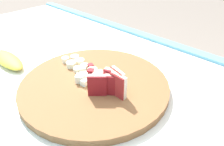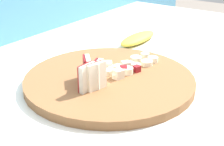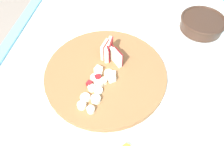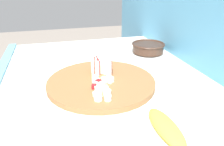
{
  "view_description": "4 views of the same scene",
  "coord_description": "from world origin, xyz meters",
  "px_view_note": "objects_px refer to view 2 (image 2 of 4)",
  "views": [
    {
      "loc": [
        -0.48,
        0.3,
        1.22
      ],
      "look_at": [
        -0.15,
        -0.03,
        0.92
      ],
      "focal_mm": 34.75,
      "sensor_mm": 36.0,
      "label": 1
    },
    {
      "loc": [
        -0.69,
        -0.42,
        1.21
      ],
      "look_at": [
        -0.15,
        -0.04,
        0.91
      ],
      "focal_mm": 53.47,
      "sensor_mm": 36.0,
      "label": 2
    },
    {
      "loc": [
        0.33,
        0.09,
        1.46
      ],
      "look_at": [
        -0.08,
        0.01,
        0.92
      ],
      "focal_mm": 36.18,
      "sensor_mm": 36.0,
      "label": 3
    },
    {
      "loc": [
        0.61,
        -0.17,
        1.24
      ],
      "look_at": [
        -0.06,
        0.02,
        0.93
      ],
      "focal_mm": 35.28,
      "sensor_mm": 36.0,
      "label": 4
    }
  ],
  "objects_px": {
    "apple_wedge_fan": "(91,74)",
    "banana_slice_rows": "(132,65)",
    "banana_peel": "(138,38)",
    "cutting_board": "(109,80)",
    "apple_dice_pile": "(116,69)"
  },
  "relations": [
    {
      "from": "apple_wedge_fan",
      "to": "banana_slice_rows",
      "type": "distance_m",
      "value": 0.14
    },
    {
      "from": "apple_wedge_fan",
      "to": "banana_slice_rows",
      "type": "height_order",
      "value": "apple_wedge_fan"
    },
    {
      "from": "banana_slice_rows",
      "to": "cutting_board",
      "type": "bearing_deg",
      "value": 167.78
    },
    {
      "from": "cutting_board",
      "to": "apple_dice_pile",
      "type": "xyz_separation_m",
      "value": [
        0.03,
        0.0,
        0.02
      ]
    },
    {
      "from": "cutting_board",
      "to": "apple_dice_pile",
      "type": "distance_m",
      "value": 0.03
    },
    {
      "from": "apple_wedge_fan",
      "to": "banana_peel",
      "type": "xyz_separation_m",
      "value": [
        0.37,
        0.1,
        -0.04
      ]
    },
    {
      "from": "cutting_board",
      "to": "apple_dice_pile",
      "type": "relative_size",
      "value": 4.48
    },
    {
      "from": "cutting_board",
      "to": "banana_slice_rows",
      "type": "relative_size",
      "value": 2.38
    },
    {
      "from": "banana_slice_rows",
      "to": "apple_wedge_fan",
      "type": "bearing_deg",
      "value": 172.81
    },
    {
      "from": "cutting_board",
      "to": "banana_peel",
      "type": "distance_m",
      "value": 0.32
    },
    {
      "from": "cutting_board",
      "to": "apple_wedge_fan",
      "type": "relative_size",
      "value": 4.76
    },
    {
      "from": "apple_wedge_fan",
      "to": "banana_peel",
      "type": "bearing_deg",
      "value": 15.34
    },
    {
      "from": "apple_dice_pile",
      "to": "banana_slice_rows",
      "type": "relative_size",
      "value": 0.53
    },
    {
      "from": "cutting_board",
      "to": "banana_peel",
      "type": "bearing_deg",
      "value": 18.65
    },
    {
      "from": "apple_wedge_fan",
      "to": "apple_dice_pile",
      "type": "distance_m",
      "value": 0.1
    }
  ]
}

